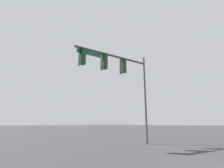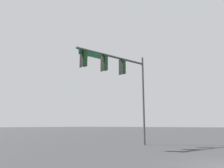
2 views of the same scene
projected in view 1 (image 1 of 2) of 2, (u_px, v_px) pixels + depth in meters
name	position (u px, v px, depth m)	size (l,w,h in m)	color
signal_pole_near	(116.00, 69.00, 13.78)	(6.55, 1.74, 7.48)	#47474C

